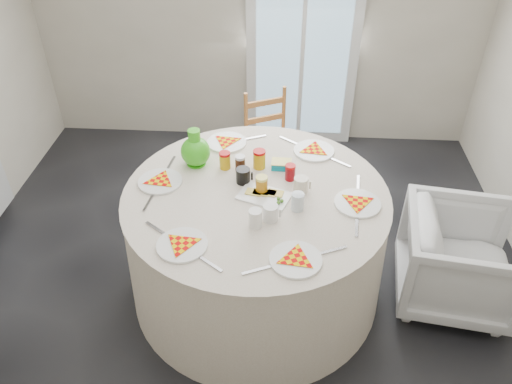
# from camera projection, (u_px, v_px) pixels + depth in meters

# --- Properties ---
(floor) EXTENTS (4.00, 4.00, 0.00)m
(floor) POSITION_uv_depth(u_px,v_px,m) (240.00, 282.00, 3.46)
(floor) COLOR black
(floor) RESTS_ON ground
(wall_back) EXTENTS (4.00, 0.02, 2.60)m
(wall_back) POSITION_uv_depth(u_px,v_px,m) (258.00, 3.00, 4.26)
(wall_back) COLOR #BCB5A3
(wall_back) RESTS_ON floor
(glass_door) EXTENTS (1.00, 0.08, 2.10)m
(glass_door) POSITION_uv_depth(u_px,v_px,m) (303.00, 35.00, 4.35)
(glass_door) COLOR silver
(glass_door) RESTS_ON floor
(table) EXTENTS (1.65, 1.65, 0.83)m
(table) POSITION_uv_depth(u_px,v_px,m) (256.00, 244.00, 3.22)
(table) COLOR beige
(table) RESTS_ON floor
(wooden_chair) EXTENTS (0.50, 0.49, 0.86)m
(wooden_chair) POSITION_uv_depth(u_px,v_px,m) (272.00, 141.00, 4.04)
(wooden_chair) COLOR #AA7A37
(wooden_chair) RESTS_ON floor
(armchair) EXTENTS (0.75, 0.79, 0.72)m
(armchair) POSITION_uv_depth(u_px,v_px,m) (462.00, 253.00, 3.13)
(armchair) COLOR silver
(armchair) RESTS_ON floor
(place_settings) EXTENTS (1.92, 1.92, 0.03)m
(place_settings) POSITION_uv_depth(u_px,v_px,m) (256.00, 196.00, 2.98)
(place_settings) COLOR silver
(place_settings) RESTS_ON table
(jar_cluster) EXTENTS (0.52, 0.36, 0.14)m
(jar_cluster) POSITION_uv_depth(u_px,v_px,m) (255.00, 170.00, 3.11)
(jar_cluster) COLOR #95531E
(jar_cluster) RESTS_ON table
(butter_tub) EXTENTS (0.13, 0.10, 0.05)m
(butter_tub) POSITION_uv_depth(u_px,v_px,m) (281.00, 169.00, 3.18)
(butter_tub) COLOR #05839C
(butter_tub) RESTS_ON table
(green_pitcher) EXTENTS (0.24, 0.24, 0.24)m
(green_pitcher) POSITION_uv_depth(u_px,v_px,m) (196.00, 154.00, 3.16)
(green_pitcher) COLOR green
(green_pitcher) RESTS_ON table
(cheese_platter) EXTENTS (0.34, 0.28, 0.04)m
(cheese_platter) POSITION_uv_depth(u_px,v_px,m) (264.00, 199.00, 2.95)
(cheese_platter) COLOR white
(cheese_platter) RESTS_ON table
(mugs_glasses) EXTENTS (0.69, 0.69, 0.12)m
(mugs_glasses) POSITION_uv_depth(u_px,v_px,m) (272.00, 193.00, 2.94)
(mugs_glasses) COLOR gray
(mugs_glasses) RESTS_ON table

